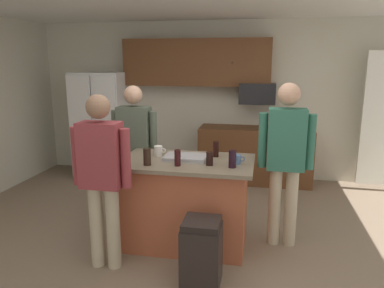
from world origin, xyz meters
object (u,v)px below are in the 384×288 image
at_px(glass_pilsner, 147,157).
at_px(glass_stout_tall, 178,158).
at_px(trash_bin, 202,253).
at_px(person_host_foreground, 286,154).
at_px(glass_dark_ale, 210,159).
at_px(glass_short_whisky, 232,159).
at_px(mug_blue_stoneware, 158,151).
at_px(person_guest_by_door, 102,171).
at_px(mug_ceramic_white, 237,159).
at_px(person_guest_left, 135,144).
at_px(tumbler_amber, 216,149).
at_px(microwave_over_range, 257,93).
at_px(serving_tray, 186,157).
at_px(kitchen_island, 187,202).
at_px(refrigerator, 102,125).

distance_m(glass_pilsner, glass_stout_tall, 0.30).
relative_size(glass_pilsner, trash_bin, 0.28).
bearing_deg(person_host_foreground, glass_dark_ale, 13.04).
bearing_deg(glass_short_whisky, mug_blue_stoneware, 160.45).
height_order(person_guest_by_door, glass_dark_ale, person_guest_by_door).
bearing_deg(mug_ceramic_white, glass_pilsner, -165.60).
height_order(person_guest_left, glass_short_whisky, person_guest_left).
bearing_deg(tumbler_amber, glass_stout_tall, -127.31).
bearing_deg(mug_ceramic_white, person_host_foreground, 24.80).
bearing_deg(glass_dark_ale, glass_pilsner, -169.33).
height_order(person_guest_by_door, mug_blue_stoneware, person_guest_by_door).
bearing_deg(mug_blue_stoneware, microwave_over_range, 65.71).
bearing_deg(microwave_over_range, mug_ceramic_white, -93.15).
distance_m(microwave_over_range, glass_short_whisky, 2.53).
xyz_separation_m(microwave_over_range, serving_tray, (-0.67, -2.28, -0.49)).
bearing_deg(glass_short_whisky, person_guest_left, 150.62).
bearing_deg(kitchen_island, glass_short_whisky, -19.09).
xyz_separation_m(microwave_over_range, person_guest_left, (-1.41, -1.79, -0.49)).
bearing_deg(glass_stout_tall, refrigerator, 128.20).
bearing_deg(serving_tray, tumbler_amber, 30.02).
distance_m(person_guest_by_door, glass_stout_tall, 0.74).
xyz_separation_m(glass_pilsner, glass_dark_ale, (0.61, 0.11, -0.02)).
xyz_separation_m(mug_ceramic_white, serving_tray, (-0.54, 0.07, -0.03)).
xyz_separation_m(kitchen_island, tumbler_amber, (0.28, 0.21, 0.55)).
bearing_deg(person_guest_left, glass_pilsner, -27.04).
relative_size(person_guest_left, mug_blue_stoneware, 12.63).
bearing_deg(refrigerator, mug_ceramic_white, -42.08).
bearing_deg(person_guest_left, serving_tray, 1.38).
bearing_deg(mug_ceramic_white, mug_blue_stoneware, 169.94).
relative_size(person_guest_left, glass_short_whisky, 9.88).
relative_size(glass_stout_tall, serving_tray, 0.37).
height_order(mug_ceramic_white, glass_stout_tall, glass_stout_tall).
xyz_separation_m(refrigerator, person_host_foreground, (2.96, -2.01, 0.13)).
bearing_deg(person_guest_by_door, glass_dark_ale, -15.43).
xyz_separation_m(glass_pilsner, trash_bin, (0.63, -0.45, -0.73)).
xyz_separation_m(tumbler_amber, trash_bin, (0.01, -0.91, -0.72)).
distance_m(refrigerator, person_guest_left, 2.05).
distance_m(person_guest_by_door, mug_blue_stoneware, 0.79).
relative_size(mug_blue_stoneware, glass_short_whisky, 0.78).
bearing_deg(microwave_over_range, glass_short_whisky, -93.70).
bearing_deg(glass_short_whisky, refrigerator, 135.79).
xyz_separation_m(glass_pilsner, glass_stout_tall, (0.30, 0.03, -0.00)).
height_order(microwave_over_range, kitchen_island, microwave_over_range).
distance_m(person_guest_by_door, serving_tray, 0.91).
bearing_deg(mug_blue_stoneware, glass_dark_ale, -23.43).
bearing_deg(glass_pilsner, microwave_over_range, 68.81).
bearing_deg(person_host_foreground, mug_blue_stoneware, -7.94).
distance_m(glass_pilsner, trash_bin, 1.06).
bearing_deg(mug_blue_stoneware, trash_bin, -53.04).
xyz_separation_m(refrigerator, glass_stout_tall, (1.90, -2.42, 0.14)).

